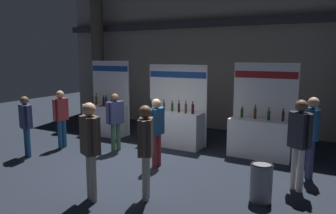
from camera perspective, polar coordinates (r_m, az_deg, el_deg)
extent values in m
plane|color=black|center=(8.08, -5.42, -10.09)|extent=(25.02, 25.02, 0.00)
cube|color=gray|center=(11.88, 7.52, 12.64)|extent=(12.51, 0.25, 6.80)
cube|color=#2D2D33|center=(11.62, 7.00, 14.41)|extent=(12.51, 0.20, 0.24)
cylinder|color=#51473D|center=(13.63, -12.31, 10.19)|extent=(0.50, 0.50, 5.91)
cube|color=white|center=(11.01, -11.05, -2.25)|extent=(1.44, 0.60, 1.03)
cube|color=white|center=(11.16, -10.05, 1.67)|extent=(1.51, 0.04, 2.47)
cube|color=navy|center=(11.06, -10.27, 6.69)|extent=(1.47, 0.01, 0.18)
cylinder|color=#472D14|center=(11.27, -13.15, 1.18)|extent=(0.06, 0.06, 0.23)
cylinder|color=#472D14|center=(11.25, -13.18, 1.99)|extent=(0.03, 0.03, 0.09)
cylinder|color=gold|center=(11.25, -13.19, 2.26)|extent=(0.03, 0.03, 0.02)
cylinder|color=#472D14|center=(11.07, -12.53, 1.17)|extent=(0.07, 0.07, 0.27)
cylinder|color=#472D14|center=(11.05, -12.57, 2.07)|extent=(0.03, 0.03, 0.08)
cylinder|color=black|center=(11.05, -12.57, 2.33)|extent=(0.03, 0.03, 0.02)
cylinder|color=black|center=(11.03, -11.29, 1.05)|extent=(0.07, 0.07, 0.22)
cylinder|color=black|center=(11.01, -11.32, 1.79)|extent=(0.03, 0.03, 0.06)
cylinder|color=red|center=(11.00, -11.32, 1.99)|extent=(0.03, 0.03, 0.02)
cylinder|color=black|center=(10.79, -10.85, 1.03)|extent=(0.07, 0.07, 0.27)
cylinder|color=black|center=(10.77, -10.88, 1.91)|extent=(0.03, 0.03, 0.06)
cylinder|color=gold|center=(10.77, -10.88, 2.13)|extent=(0.03, 0.03, 0.02)
cylinder|color=#19381E|center=(10.73, -9.88, 0.87)|extent=(0.06, 0.06, 0.23)
cylinder|color=#19381E|center=(10.71, -9.90, 1.64)|extent=(0.03, 0.03, 0.06)
cylinder|color=black|center=(10.70, -9.91, 1.85)|extent=(0.03, 0.03, 0.02)
cylinder|color=black|center=(10.57, -8.94, 0.82)|extent=(0.07, 0.07, 0.24)
cylinder|color=black|center=(10.55, -8.96, 1.70)|extent=(0.03, 0.03, 0.08)
cylinder|color=gold|center=(10.55, -8.96, 1.97)|extent=(0.03, 0.03, 0.02)
cube|color=maroon|center=(10.73, -11.37, 0.26)|extent=(0.29, 0.36, 0.01)
cube|color=white|center=(9.51, 0.70, -3.86)|extent=(1.81, 0.60, 1.03)
cube|color=white|center=(9.68, 1.65, 0.42)|extent=(1.90, 0.04, 2.38)
cube|color=navy|center=(9.57, 1.61, 5.73)|extent=(1.84, 0.01, 0.18)
cylinder|color=black|center=(9.67, -3.05, 0.29)|extent=(0.07, 0.07, 0.28)
cylinder|color=black|center=(9.65, -3.06, 1.29)|extent=(0.03, 0.03, 0.07)
cylinder|color=gold|center=(9.64, -3.06, 1.54)|extent=(0.03, 0.03, 0.02)
cylinder|color=#19381E|center=(9.62, -1.68, 0.21)|extent=(0.07, 0.07, 0.26)
cylinder|color=#19381E|center=(9.59, -1.68, 1.17)|extent=(0.03, 0.03, 0.07)
cylinder|color=gold|center=(9.59, -1.68, 1.42)|extent=(0.03, 0.03, 0.02)
cylinder|color=#19381E|center=(9.45, -0.74, 0.03)|extent=(0.06, 0.06, 0.26)
cylinder|color=#19381E|center=(9.43, -0.74, 1.02)|extent=(0.03, 0.03, 0.08)
cylinder|color=black|center=(9.42, -0.74, 1.31)|extent=(0.03, 0.03, 0.02)
cylinder|color=#19381E|center=(9.43, 0.76, -0.05)|extent=(0.07, 0.07, 0.24)
cylinder|color=#19381E|center=(9.41, 0.76, 0.89)|extent=(0.03, 0.03, 0.08)
cylinder|color=gold|center=(9.40, 0.76, 1.17)|extent=(0.03, 0.03, 0.02)
cylinder|color=black|center=(9.27, 1.94, -0.16)|extent=(0.07, 0.07, 0.25)
cylinder|color=black|center=(9.24, 1.95, 0.87)|extent=(0.03, 0.03, 0.08)
cylinder|color=black|center=(9.23, 1.95, 1.18)|extent=(0.03, 0.03, 0.02)
cylinder|color=#472D14|center=(9.12, 3.16, -0.29)|extent=(0.07, 0.07, 0.26)
cylinder|color=#472D14|center=(9.09, 3.17, 0.77)|extent=(0.03, 0.03, 0.08)
cylinder|color=black|center=(9.08, 3.18, 1.07)|extent=(0.03, 0.03, 0.02)
cylinder|color=black|center=(9.05, 4.39, -0.37)|extent=(0.08, 0.08, 0.27)
cylinder|color=black|center=(9.02, 4.41, 0.69)|extent=(0.03, 0.03, 0.07)
cylinder|color=red|center=(9.02, 4.41, 0.97)|extent=(0.03, 0.03, 0.02)
cube|color=white|center=(8.79, 15.91, -5.39)|extent=(1.59, 0.60, 1.01)
cube|color=white|center=(8.97, 16.59, -0.41)|extent=(1.67, 0.04, 2.46)
cube|color=maroon|center=(8.85, 16.83, 5.46)|extent=(1.62, 0.01, 0.18)
cylinder|color=#19381E|center=(8.85, 12.93, -1.04)|extent=(0.07, 0.07, 0.24)
cylinder|color=#19381E|center=(8.83, 12.97, -0.06)|extent=(0.03, 0.03, 0.07)
cylinder|color=gold|center=(8.82, 12.98, 0.21)|extent=(0.03, 0.03, 0.02)
cylinder|color=#472D14|center=(8.76, 15.13, -1.13)|extent=(0.07, 0.07, 0.27)
cylinder|color=#472D14|center=(8.73, 15.17, 0.02)|extent=(0.03, 0.03, 0.09)
cylinder|color=red|center=(8.73, 15.19, 0.36)|extent=(0.03, 0.03, 0.02)
cylinder|color=#19381E|center=(8.65, 17.36, -1.49)|extent=(0.07, 0.07, 0.23)
cylinder|color=#19381E|center=(8.63, 17.41, -0.44)|extent=(0.03, 0.03, 0.09)
cylinder|color=red|center=(8.62, 17.43, -0.10)|extent=(0.03, 0.03, 0.02)
cylinder|color=black|center=(8.64, 19.66, -1.55)|extent=(0.07, 0.07, 0.25)
cylinder|color=black|center=(8.61, 19.71, -0.51)|extent=(0.03, 0.03, 0.07)
cylinder|color=red|center=(8.61, 19.73, -0.23)|extent=(0.03, 0.03, 0.02)
cylinder|color=slate|center=(6.29, 16.12, -12.76)|extent=(0.40, 0.40, 0.70)
torus|color=black|center=(6.17, 16.27, -9.64)|extent=(0.39, 0.39, 0.02)
cylinder|color=navy|center=(9.83, -18.54, -4.61)|extent=(0.12, 0.12, 0.80)
cylinder|color=navy|center=(9.92, -17.85, -4.45)|extent=(0.12, 0.12, 0.80)
cube|color=maroon|center=(9.73, -18.41, -0.41)|extent=(0.24, 0.38, 0.64)
sphere|color=tan|center=(9.67, -18.54, 2.12)|extent=(0.22, 0.22, 0.22)
cylinder|color=maroon|center=(9.59, -19.47, -0.51)|extent=(0.08, 0.08, 0.60)
cylinder|color=maroon|center=(9.87, -17.38, -0.14)|extent=(0.08, 0.08, 0.60)
cylinder|color=#ADA393|center=(6.29, -13.64, -11.75)|extent=(0.12, 0.12, 0.88)
cylinder|color=#ADA393|center=(6.15, -13.04, -12.21)|extent=(0.12, 0.12, 0.88)
cube|color=#47382D|center=(5.99, -13.62, -4.90)|extent=(0.43, 0.38, 0.70)
sphere|color=tan|center=(5.89, -13.79, -0.40)|extent=(0.24, 0.24, 0.24)
cylinder|color=#47382D|center=(6.18, -14.45, -4.32)|extent=(0.08, 0.08, 0.66)
cylinder|color=#47382D|center=(5.78, -12.75, -5.18)|extent=(0.08, 0.08, 0.66)
cylinder|color=#ADA393|center=(6.04, -4.01, -12.53)|extent=(0.12, 0.12, 0.85)
cylinder|color=#ADA393|center=(6.20, -3.78, -11.96)|extent=(0.12, 0.12, 0.85)
cube|color=#47382D|center=(5.89, -3.97, -5.29)|extent=(0.38, 0.45, 0.68)
sphere|color=brown|center=(5.79, -4.02, -0.86)|extent=(0.23, 0.23, 0.23)
cylinder|color=#47382D|center=(5.65, -4.33, -5.72)|extent=(0.08, 0.08, 0.64)
cylinder|color=#47382D|center=(6.11, -3.65, -4.58)|extent=(0.08, 0.08, 0.64)
cylinder|color=maroon|center=(7.87, -1.68, -7.53)|extent=(0.12, 0.12, 0.80)
cylinder|color=maroon|center=(7.75, -2.41, -7.82)|extent=(0.12, 0.12, 0.80)
cube|color=navy|center=(7.64, -2.07, -2.55)|extent=(0.25, 0.39, 0.63)
sphere|color=tan|center=(7.56, -2.09, 0.64)|extent=(0.22, 0.22, 0.22)
cylinder|color=navy|center=(7.82, -1.07, -2.16)|extent=(0.08, 0.08, 0.60)
cylinder|color=navy|center=(7.45, -3.13, -2.73)|extent=(0.08, 0.08, 0.60)
cylinder|color=silver|center=(7.01, 21.40, -9.96)|extent=(0.12, 0.12, 0.88)
cylinder|color=silver|center=(6.92, 22.36, -10.28)|extent=(0.12, 0.12, 0.88)
cube|color=#23232D|center=(6.75, 22.27, -3.80)|extent=(0.45, 0.42, 0.69)
sphere|color=brown|center=(6.67, 22.52, 0.17)|extent=(0.24, 0.24, 0.24)
cylinder|color=#23232D|center=(6.90, 20.84, -3.31)|extent=(0.08, 0.08, 0.66)
cylinder|color=#23232D|center=(6.61, 23.78, -4.02)|extent=(0.08, 0.08, 0.66)
cylinder|color=navy|center=(7.66, 23.89, -8.56)|extent=(0.12, 0.12, 0.86)
cylinder|color=navy|center=(7.79, 23.56, -8.25)|extent=(0.12, 0.12, 0.86)
cube|color=navy|center=(7.54, 24.10, -2.80)|extent=(0.31, 0.36, 0.68)
sphere|color=tan|center=(7.46, 24.33, 0.69)|extent=(0.24, 0.24, 0.24)
cylinder|color=navy|center=(7.36, 24.58, -2.98)|extent=(0.08, 0.08, 0.65)
cylinder|color=navy|center=(7.72, 23.66, -2.38)|extent=(0.08, 0.08, 0.65)
cylinder|color=#33563D|center=(9.21, -8.77, -5.20)|extent=(0.12, 0.12, 0.78)
cylinder|color=#33563D|center=(9.12, -9.65, -5.37)|extent=(0.12, 0.12, 0.78)
cube|color=navy|center=(9.02, -9.32, -0.98)|extent=(0.35, 0.46, 0.62)
sphere|color=brown|center=(8.96, -9.39, 1.68)|extent=(0.21, 0.21, 0.21)
cylinder|color=navy|center=(9.16, -8.02, -0.70)|extent=(0.08, 0.08, 0.59)
cylinder|color=navy|center=(8.89, -10.66, -1.07)|extent=(0.08, 0.08, 0.59)
cylinder|color=navy|center=(9.40, -23.70, -5.61)|extent=(0.12, 0.12, 0.78)
cylinder|color=navy|center=(9.25, -23.47, -5.84)|extent=(0.12, 0.12, 0.78)
cube|color=navy|center=(9.18, -23.86, -1.52)|extent=(0.46, 0.39, 0.61)
sphere|color=brown|center=(9.12, -24.03, 1.07)|extent=(0.21, 0.21, 0.21)
cylinder|color=navy|center=(9.41, -24.21, -1.20)|extent=(0.08, 0.08, 0.58)
cylinder|color=navy|center=(8.94, -23.51, -1.66)|extent=(0.08, 0.08, 0.58)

